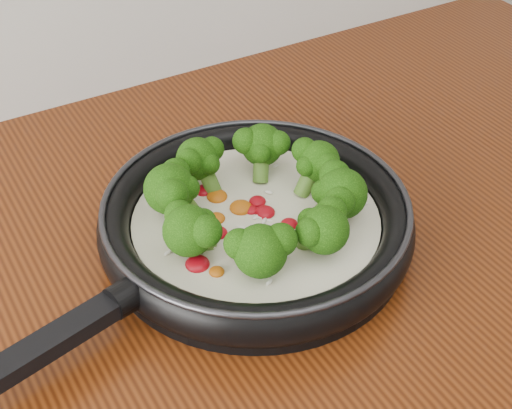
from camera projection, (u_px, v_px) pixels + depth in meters
skillet at (254, 219)px, 0.76m from camera, size 0.52×0.38×0.09m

